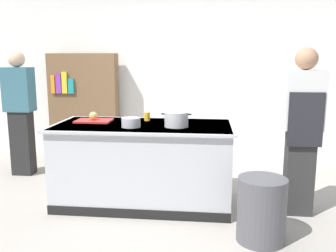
{
  "coord_description": "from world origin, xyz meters",
  "views": [
    {
      "loc": [
        0.69,
        -3.86,
        1.6
      ],
      "look_at": [
        0.25,
        0.2,
        0.85
      ],
      "focal_mm": 38.61,
      "sensor_mm": 36.0,
      "label": 1
    }
  ],
  "objects": [
    {
      "name": "ground_plane",
      "position": [
        0.0,
        0.0,
        0.0
      ],
      "size": [
        10.0,
        10.0,
        0.0
      ],
      "primitive_type": "plane",
      "color": "#9E9991"
    },
    {
      "name": "person_chef",
      "position": [
        1.66,
        -0.12,
        0.91
      ],
      "size": [
        0.38,
        0.25,
        1.72
      ],
      "rotation": [
        0.0,
        0.0,
        1.3
      ],
      "color": "#2E2E2E",
      "rests_on": "ground_plane"
    },
    {
      "name": "juice_cup",
      "position": [
        0.0,
        0.24,
        0.95
      ],
      "size": [
        0.07,
        0.07,
        0.1
      ],
      "primitive_type": "cylinder",
      "color": "yellow",
      "rests_on": "counter_island"
    },
    {
      "name": "cutting_board",
      "position": [
        -0.6,
        0.11,
        0.91
      ],
      "size": [
        0.4,
        0.28,
        0.02
      ],
      "primitive_type": "cube",
      "color": "red",
      "rests_on": "counter_island"
    },
    {
      "name": "onion",
      "position": [
        -0.6,
        0.11,
        0.97
      ],
      "size": [
        0.1,
        0.1,
        0.1
      ],
      "primitive_type": "sphere",
      "color": "tan",
      "rests_on": "cutting_board"
    },
    {
      "name": "counter_island",
      "position": [
        0.0,
        -0.0,
        0.47
      ],
      "size": [
        1.98,
        0.98,
        0.9
      ],
      "color": "#B7BABF",
      "rests_on": "ground_plane"
    },
    {
      "name": "bookshelf",
      "position": [
        -1.3,
        1.8,
        0.85
      ],
      "size": [
        1.1,
        0.31,
        1.7
      ],
      "color": "brown",
      "rests_on": "ground_plane"
    },
    {
      "name": "mixing_bowl",
      "position": [
        -0.1,
        -0.17,
        0.95
      ],
      "size": [
        0.2,
        0.2,
        0.1
      ],
      "primitive_type": "cylinder",
      "color": "#B7BABF",
      "rests_on": "counter_island"
    },
    {
      "name": "person_guest",
      "position": [
        -1.88,
        0.84,
        0.91
      ],
      "size": [
        0.38,
        0.24,
        1.72
      ],
      "rotation": [
        0.0,
        0.0,
        -1.44
      ],
      "color": "black",
      "rests_on": "ground_plane"
    },
    {
      "name": "stock_pot",
      "position": [
        0.37,
        -0.1,
        0.98
      ],
      "size": [
        0.32,
        0.25,
        0.16
      ],
      "color": "#B7BABF",
      "rests_on": "counter_island"
    },
    {
      "name": "trash_bin",
      "position": [
        1.19,
        -0.77,
        0.29
      ],
      "size": [
        0.43,
        0.43,
        0.58
      ],
      "primitive_type": "cylinder",
      "color": "#4C4C51",
      "rests_on": "ground_plane"
    },
    {
      "name": "back_wall",
      "position": [
        0.0,
        2.1,
        1.5
      ],
      "size": [
        6.4,
        0.12,
        3.0
      ],
      "primitive_type": "cube",
      "color": "white",
      "rests_on": "ground_plane"
    }
  ]
}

